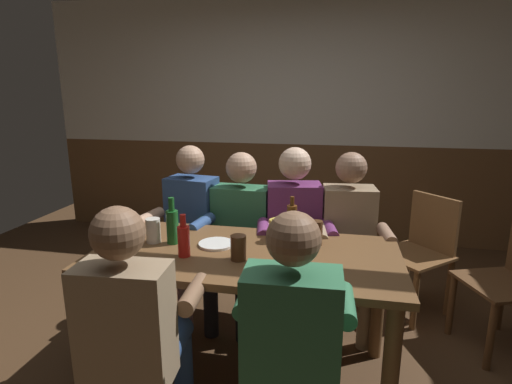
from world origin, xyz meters
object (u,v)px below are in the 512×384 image
dining_table (245,272)px  person_4 (135,324)px  person_5 (292,343)px  pint_glass_0 (317,233)px  chair_empty_near_right (421,250)px  pint_glass_2 (238,248)px  person_3 (349,235)px  pint_glass_3 (279,230)px  pint_glass_5 (120,233)px  pint_glass_1 (153,230)px  bottle_1 (292,220)px  person_0 (188,224)px  person_2 (294,230)px  condiment_caddy (115,260)px  bottle_0 (172,225)px  plate_0 (216,244)px  pint_glass_4 (275,227)px  bottle_2 (184,240)px  person_1 (239,230)px  pint_glass_6 (285,253)px

dining_table → person_4: person_4 is taller
person_5 → pint_glass_0: 0.84m
person_5 → person_4: bearing=176.7°
chair_empty_near_right → pint_glass_2: bearing=92.6°
person_3 → pint_glass_3: (-0.42, -0.43, 0.16)m
pint_glass_5 → pint_glass_1: bearing=25.1°
bottle_1 → pint_glass_1: bearing=-161.8°
person_0 → person_3: person_0 is taller
pint_glass_2 → pint_glass_0: bearing=37.2°
pint_glass_1 → bottle_1: bearing=18.2°
person_0 → person_2: size_ratio=0.99×
condiment_caddy → pint_glass_3: bearing=33.4°
person_4 → pint_glass_3: (0.50, 0.83, 0.18)m
person_2 → person_4: (-0.54, -1.26, -0.04)m
person_3 → bottle_0: person_3 is taller
person_5 → plate_0: size_ratio=6.06×
plate_0 → person_2: bearing=55.9°
dining_table → condiment_caddy: (-0.61, -0.30, 0.14)m
person_3 → pint_glass_4: size_ratio=12.11×
pint_glass_1 → chair_empty_near_right: bearing=29.8°
bottle_1 → bottle_2: 0.68m
pint_glass_1 → bottle_0: bearing=2.5°
person_4 → plate_0: bearing=73.6°
plate_0 → pint_glass_5: pint_glass_5 is taller
dining_table → pint_glass_3: bearing=53.6°
dining_table → pint_glass_4: (0.12, 0.30, 0.17)m
person_3 → pint_glass_0: bearing=60.4°
pint_glass_3 → bottle_1: bearing=54.1°
pint_glass_5 → bottle_2: bearing=-11.7°
person_4 → pint_glass_3: bearing=55.5°
plate_0 → person_5: bearing=-53.4°
person_4 → condiment_caddy: size_ratio=8.63×
person_2 → pint_glass_3: size_ratio=9.19×
dining_table → bottle_1: bearing=53.8°
person_0 → pint_glass_3: size_ratio=9.14×
person_3 → person_1: bearing=-5.3°
condiment_caddy → plate_0: 0.56m
person_3 → pint_glass_2: person_3 is taller
person_1 → person_4: bearing=86.1°
dining_table → pint_glass_2: bearing=-96.4°
person_0 → pint_glass_0: person_0 is taller
pint_glass_0 → pint_glass_3: pint_glass_0 is taller
dining_table → pint_glass_5: pint_glass_5 is taller
pint_glass_4 → condiment_caddy: bearing=-140.8°
condiment_caddy → pint_glass_2: (0.60, 0.19, 0.04)m
plate_0 → pint_glass_1: size_ratio=1.42×
plate_0 → pint_glass_5: 0.55m
dining_table → pint_glass_0: 0.46m
pint_glass_2 → pint_glass_6: bearing=5.0°
person_2 → person_3: 0.37m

